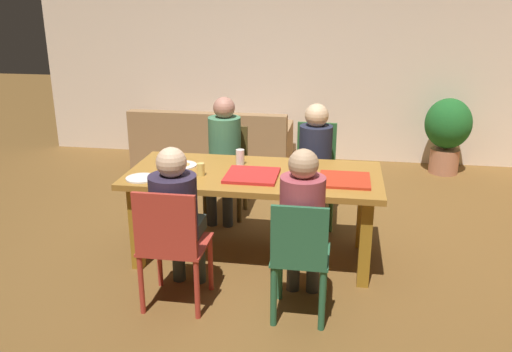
# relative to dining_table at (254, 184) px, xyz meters

# --- Properties ---
(ground_plane) EXTENTS (20.00, 20.00, 0.00)m
(ground_plane) POSITION_rel_dining_table_xyz_m (0.00, 0.00, -0.67)
(ground_plane) COLOR brown
(back_wall) EXTENTS (6.93, 0.12, 2.96)m
(back_wall) POSITION_rel_dining_table_xyz_m (0.00, 3.10, 0.81)
(back_wall) COLOR beige
(back_wall) RESTS_ON ground
(dining_table) EXTENTS (2.08, 0.94, 0.76)m
(dining_table) POSITION_rel_dining_table_xyz_m (0.00, 0.00, 0.00)
(dining_table) COLOR #A26D29
(dining_table) RESTS_ON ground
(chair_0) EXTENTS (0.39, 0.41, 0.89)m
(chair_0) POSITION_rel_dining_table_xyz_m (0.46, -0.89, -0.19)
(chair_0) COLOR #2A6340
(chair_0) RESTS_ON ground
(person_0) EXTENTS (0.30, 0.52, 1.22)m
(person_0) POSITION_rel_dining_table_xyz_m (0.46, -0.75, 0.04)
(person_0) COLOR #403C38
(person_0) RESTS_ON ground
(chair_1) EXTENTS (0.46, 0.44, 0.93)m
(chair_1) POSITION_rel_dining_table_xyz_m (-0.44, -0.89, -0.14)
(chair_1) COLOR #B8372B
(chair_1) RESTS_ON ground
(person_1) EXTENTS (0.34, 0.52, 1.18)m
(person_1) POSITION_rel_dining_table_xyz_m (-0.44, -0.74, 0.03)
(person_1) COLOR #354138
(person_1) RESTS_ON ground
(chair_2) EXTENTS (0.41, 0.41, 0.89)m
(chair_2) POSITION_rel_dining_table_xyz_m (-0.44, 0.95, -0.19)
(chair_2) COLOR brown
(chair_2) RESTS_ON ground
(person_2) EXTENTS (0.32, 0.49, 1.22)m
(person_2) POSITION_rel_dining_table_xyz_m (-0.44, 0.82, 0.06)
(person_2) COLOR #303842
(person_2) RESTS_ON ground
(chair_3) EXTENTS (0.40, 0.44, 0.97)m
(chair_3) POSITION_rel_dining_table_xyz_m (0.46, 0.91, -0.14)
(chair_3) COLOR #306633
(chair_3) RESTS_ON ground
(person_3) EXTENTS (0.31, 0.52, 1.20)m
(person_3) POSITION_rel_dining_table_xyz_m (0.46, 0.75, 0.04)
(person_3) COLOR #39393D
(person_3) RESTS_ON ground
(pizza_box_0) EXTENTS (0.40, 0.40, 0.02)m
(pizza_box_0) POSITION_rel_dining_table_xyz_m (0.74, -0.09, 0.11)
(pizza_box_0) COLOR red
(pizza_box_0) RESTS_ON dining_table
(pizza_box_1) EXTENTS (0.42, 0.42, 0.02)m
(pizza_box_1) POSITION_rel_dining_table_xyz_m (-0.00, -0.11, 0.11)
(pizza_box_1) COLOR red
(pizza_box_1) RESTS_ON dining_table
(plate_0) EXTENTS (0.26, 0.26, 0.03)m
(plate_0) POSITION_rel_dining_table_xyz_m (-0.64, 0.08, 0.11)
(plate_0) COLOR white
(plate_0) RESTS_ON dining_table
(plate_1) EXTENTS (0.24, 0.24, 0.01)m
(plate_1) POSITION_rel_dining_table_xyz_m (-0.86, -0.30, 0.11)
(plate_1) COLOR white
(plate_1) RESTS_ON dining_table
(drinking_glass_0) EXTENTS (0.06, 0.06, 0.10)m
(drinking_glass_0) POSITION_rel_dining_table_xyz_m (-0.41, -0.14, 0.15)
(drinking_glass_0) COLOR #E2C160
(drinking_glass_0) RESTS_ON dining_table
(drinking_glass_1) EXTENTS (0.07, 0.07, 0.13)m
(drinking_glass_1) POSITION_rel_dining_table_xyz_m (-0.16, 0.20, 0.17)
(drinking_glass_1) COLOR silver
(drinking_glass_1) RESTS_ON dining_table
(couch) EXTENTS (1.97, 0.92, 0.80)m
(couch) POSITION_rel_dining_table_xyz_m (-0.93, 2.39, -0.39)
(couch) COLOR #9B734B
(couch) RESTS_ON ground
(potted_plant) EXTENTS (0.57, 0.57, 0.95)m
(potted_plant) POSITION_rel_dining_table_xyz_m (2.00, 2.66, -0.11)
(potted_plant) COLOR #B67556
(potted_plant) RESTS_ON ground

